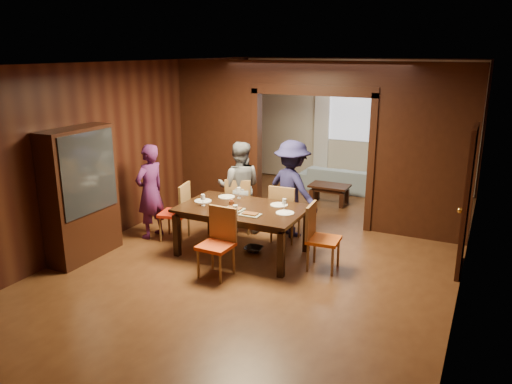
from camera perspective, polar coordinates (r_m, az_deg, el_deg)
The scene contains 32 objects.
floor at distance 8.02m, azimuth 2.22°, elevation -6.64°, with size 9.00×9.00×0.00m, color #4F2B16.
ceiling at distance 7.40m, azimuth 2.47°, elevation 14.55°, with size 5.50×9.00×0.02m, color silver.
room_walls at distance 9.30m, azimuth 7.01°, elevation 6.11°, with size 5.52×9.01×2.90m.
person_purple at distance 8.51m, azimuth -12.01°, elevation 0.06°, with size 0.58×0.38×1.60m, color #4E1C51.
person_grey at distance 8.62m, azimuth -1.91°, elevation 0.57°, with size 0.77×0.60×1.59m, color slate.
person_navy at distance 8.41m, azimuth 4.14°, elevation 0.37°, with size 1.06×0.61×1.65m, color #1D1B45.
sofa at distance 11.41m, azimuth 9.75°, elevation 1.49°, with size 1.83×0.71×0.53m, color #8DA7B9.
serving_bowl at distance 7.69m, azimuth -0.29°, elevation -1.32°, with size 0.29×0.29×0.07m, color black.
dining_table at distance 7.75m, azimuth -1.58°, elevation -4.43°, with size 1.90×1.18×0.76m, color black.
coffee_table at distance 10.41m, azimuth 8.37°, elevation -0.25°, with size 0.80×0.50×0.40m, color black.
chair_left at distance 8.42m, azimuth -9.35°, elevation -2.22°, with size 0.44×0.44×0.97m, color red, non-canonical shape.
chair_right at distance 7.24m, azimuth 7.76°, elevation -5.21°, with size 0.44×0.44×0.97m, color #D95814, non-canonical shape.
chair_far_l at distance 8.70m, azimuth -1.83°, elevation -1.40°, with size 0.44×0.44×0.97m, color orange, non-canonical shape.
chair_far_r at distance 8.28m, azimuth 3.40°, elevation -2.34°, with size 0.44×0.44×0.97m, color orange, non-canonical shape.
chair_near at distance 6.99m, azimuth -4.63°, elevation -5.92°, with size 0.44×0.44×0.97m, color #DE4414, non-canonical shape.
hutch at distance 7.89m, azimuth -19.40°, elevation -0.26°, with size 0.40×1.20×2.00m, color black.
door_right at distance 7.58m, azimuth 22.98°, elevation -0.90°, with size 0.06×0.90×2.10m, color black.
window_far at distance 11.69m, azimuth 11.18°, elevation 8.93°, with size 1.20×0.03×1.30m, color silver.
curtain_left at distance 11.93m, azimuth 7.51°, elevation 7.04°, with size 0.35×0.06×2.40m, color white.
curtain_right at distance 11.55m, azimuth 14.62°, elevation 6.37°, with size 0.35×0.06×2.40m, color white.
plate_left at distance 7.97m, azimuth -6.09°, elevation -1.01°, with size 0.27×0.27×0.01m, color silver.
plate_far_l at distance 8.16m, azimuth -3.39°, elevation -0.55°, with size 0.27×0.27×0.01m, color silver.
plate_far_r at distance 7.73m, azimuth 2.64°, elevation -1.48°, with size 0.27×0.27×0.01m, color silver.
plate_right at distance 7.36m, azimuth 3.34°, elevation -2.40°, with size 0.27×0.27×0.01m, color white.
plate_near at distance 7.35m, azimuth -3.14°, elevation -2.44°, with size 0.27×0.27×0.01m, color white.
platter_a at distance 7.51m, azimuth -2.50°, elevation -1.91°, with size 0.30×0.20×0.04m, color gray.
platter_b at distance 7.26m, azimuth -0.68°, elevation -2.54°, with size 0.30×0.20×0.04m, color gray.
wineglass_left at distance 7.73m, azimuth -6.08°, elevation -0.92°, with size 0.08×0.08×0.18m, color silver, non-canonical shape.
wineglass_far at distance 8.07m, azimuth -1.98°, elevation -0.09°, with size 0.08×0.08×0.18m, color white, non-canonical shape.
wineglass_right at distance 7.47m, azimuth 3.26°, elevation -1.44°, with size 0.08×0.08×0.18m, color white, non-canonical shape.
tumbler at distance 7.29m, azimuth -2.37°, elevation -2.04°, with size 0.07×0.07×0.14m, color white.
condiment_jar at distance 7.66m, azimuth -2.80°, elevation -1.27°, with size 0.08×0.08×0.11m, color #502412, non-canonical shape.
Camera 1 is at (2.94, -6.79, 3.10)m, focal length 35.00 mm.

